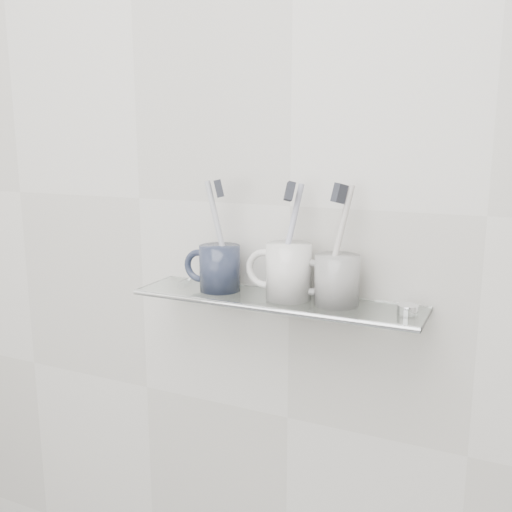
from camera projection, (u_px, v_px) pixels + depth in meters
The scene contains 18 objects.
wall_back at pixel (290, 206), 0.99m from camera, with size 2.50×2.50×0.00m, color beige.
shelf_glass at pixel (276, 300), 0.97m from camera, with size 0.50×0.12×0.01m, color silver.
shelf_rail at pixel (262, 309), 0.92m from camera, with size 0.01×0.01×0.50m, color silver.
bracket_left at pixel (185, 287), 1.10m from camera, with size 0.02×0.02×0.03m, color silver.
bracket_right at pixel (406, 314), 0.93m from camera, with size 0.02×0.02×0.03m, color silver.
mug_left at pixel (220, 268), 1.01m from camera, with size 0.07×0.07×0.08m, color #20283B.
mug_left_handle at pixel (199, 266), 1.03m from camera, with size 0.06×0.06×0.01m, color #20283B.
toothbrush_left at pixel (219, 234), 1.00m from camera, with size 0.01×0.01×0.19m, color #B1B0B8.
bristles_left at pixel (219, 188), 0.98m from camera, with size 0.01×0.02×0.03m, color #272931.
mug_center at pixel (289, 271), 0.95m from camera, with size 0.08×0.08×0.09m, color silver.
mug_center_handle at pixel (265, 269), 0.97m from camera, with size 0.07×0.07×0.01m, color silver.
toothbrush_center at pixel (289, 240), 0.94m from camera, with size 0.01×0.01×0.19m, color #9090AE.
bristles_center at pixel (290, 191), 0.93m from camera, with size 0.01×0.02×0.03m, color #272931.
mug_right at pixel (337, 280), 0.92m from camera, with size 0.07×0.07×0.08m, color silver.
mug_right_handle at pixel (312, 278), 0.94m from camera, with size 0.06×0.06×0.01m, color silver.
toothbrush_right at pixel (338, 244), 0.91m from camera, with size 0.01×0.01×0.19m, color beige.
bristles_right at pixel (339, 193), 0.89m from camera, with size 0.01×0.02×0.03m, color #272931.
chrome_cap at pixel (408, 309), 0.88m from camera, with size 0.03×0.03×0.01m, color silver.
Camera 1 is at (0.36, 0.18, 1.36)m, focal length 40.00 mm.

